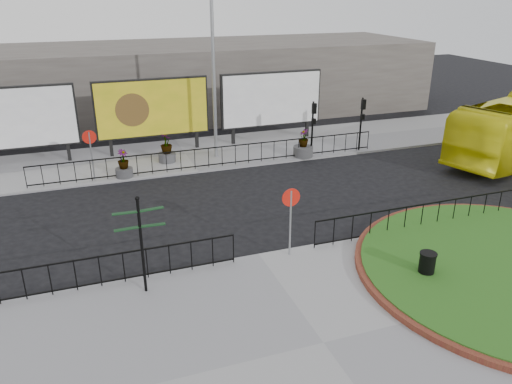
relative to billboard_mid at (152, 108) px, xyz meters
name	(u,v)px	position (x,y,z in m)	size (l,w,h in m)	color
ground	(259,257)	(1.50, -12.97, -2.60)	(90.00, 90.00, 0.00)	black
pavement_near	(323,344)	(1.50, -17.97, -2.54)	(30.00, 10.00, 0.12)	gray
pavement_far	(186,155)	(1.50, -0.97, -2.54)	(44.00, 6.00, 0.12)	gray
railing_near_left	(75,275)	(-4.50, -13.27, -1.93)	(10.00, 0.10, 1.10)	black
railing_near_right	(422,216)	(8.00, -13.27, -1.93)	(9.00, 0.10, 1.10)	black
railing_far	(215,157)	(2.50, -3.67, -1.93)	(18.00, 0.10, 1.10)	black
speed_sign_far	(90,144)	(-3.50, -3.57, -0.68)	(0.64, 0.07, 2.47)	gray
speed_sign_near	(291,207)	(2.50, -13.37, -0.68)	(0.64, 0.07, 2.47)	gray
billboard_left	(13,119)	(-7.00, 0.00, 0.00)	(6.20, 0.31, 4.10)	black
billboard_mid	(152,108)	(0.00, 0.00, 0.00)	(6.20, 0.31, 4.10)	black
billboard_right	(271,99)	(7.00, 0.00, 0.00)	(6.20, 0.31, 4.10)	black
lamp_post	(214,69)	(3.01, -1.97, 2.23)	(0.74, 0.18, 9.23)	gray
signal_pole_a	(313,121)	(8.00, -3.63, -0.50)	(0.22, 0.26, 3.00)	black
signal_pole_b	(362,116)	(11.00, -3.63, -0.50)	(0.22, 0.26, 3.00)	black
building_backdrop	(154,81)	(1.50, 9.03, -0.10)	(40.00, 10.00, 5.00)	#67605A
fingerpost_sign	(141,235)	(-2.53, -13.97, -0.58)	(1.48, 0.24, 3.15)	black
litter_bin	(427,265)	(6.00, -16.22, -2.03)	(0.54, 0.54, 0.90)	black
planter_a	(124,166)	(-2.09, -3.57, -1.94)	(0.84, 0.84, 1.38)	#4C4C4F
planter_b	(167,150)	(0.30, -1.97, -1.86)	(0.92, 0.92, 1.55)	#4C4C4F
planter_c	(303,147)	(7.50, -3.57, -1.97)	(1.08, 1.08, 1.53)	#4C4C4F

